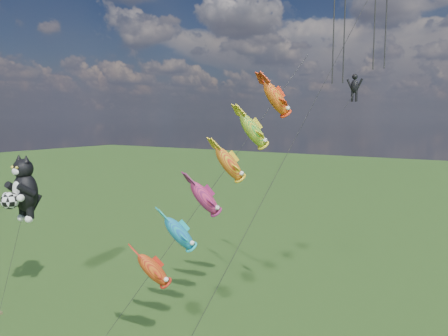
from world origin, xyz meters
The scene contains 4 objects.
ground centered at (0.00, 0.00, 0.00)m, with size 300.00×300.00×0.00m, color #183C0F.
cat_kite_rig centered at (0.18, 0.55, 9.48)m, with size 2.51×4.16×12.23m.
fish_windsock_rig centered at (16.93, 3.72, 10.99)m, with size 8.90×13.38×19.56m.
parafoil_rig centered at (24.33, 8.27, 19.02)m, with size 7.64×16.28×28.21m.
Camera 1 is at (32.62, -20.07, 15.21)m, focal length 35.00 mm.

